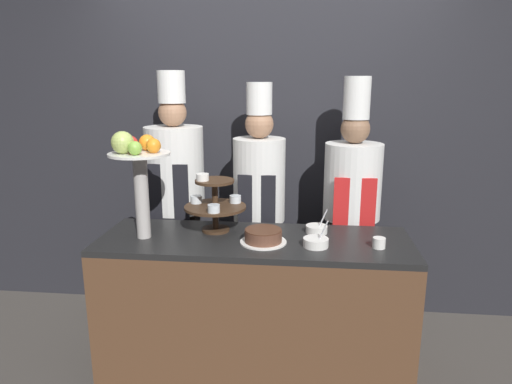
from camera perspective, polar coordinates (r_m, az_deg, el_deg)
name	(u,v)px	position (r m, az deg, el deg)	size (l,w,h in m)	color
wall_back	(268,131)	(3.43, 1.48, 7.66)	(10.00, 0.06, 2.80)	#232328
buffet_counter	(254,308)	(2.81, -0.22, -14.35)	(1.79, 0.60, 0.88)	brown
tiered_stand	(215,202)	(2.72, -5.20, -1.31)	(0.37, 0.37, 0.36)	#3D2819
fruit_pedestal	(137,164)	(2.62, -14.61, 3.43)	(0.34, 0.34, 0.62)	#B2ADA8
cake_round	(263,236)	(2.55, 0.91, -5.55)	(0.26, 0.26, 0.08)	white
cup_white	(379,243)	(2.56, 15.13, -6.16)	(0.07, 0.07, 0.06)	white
serving_bowl_near	(316,242)	(2.52, 7.49, -6.25)	(0.14, 0.14, 0.15)	white
serving_bowl_far	(317,229)	(2.74, 7.59, -4.62)	(0.13, 0.13, 0.15)	white
chef_left	(176,193)	(3.24, -9.99, -0.07)	(0.40, 0.40, 1.83)	#38332D
chef_center_left	(259,200)	(3.14, 0.39, -0.99)	(0.35, 0.35, 1.76)	#28282D
chef_center_right	(351,204)	(3.14, 11.85, -1.42)	(0.38, 0.38, 1.79)	#38332D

